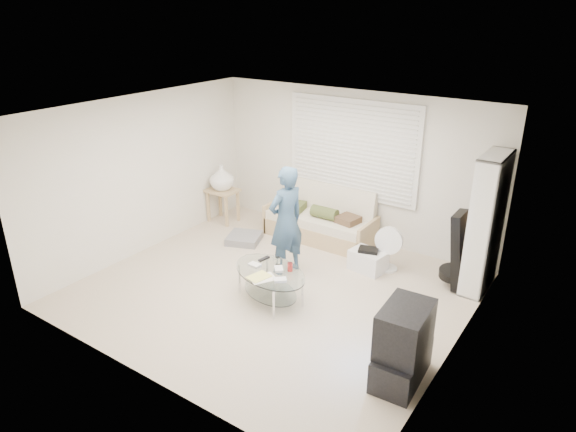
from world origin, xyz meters
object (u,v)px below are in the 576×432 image
Objects in this scene: futon_sofa at (321,222)px; coffee_table at (270,277)px; bookshelf at (485,224)px; tv_unit at (403,345)px.

futon_sofa is 2.14m from coffee_table.
futon_sofa is 0.96× the size of bookshelf.
futon_sofa reaches higher than tv_unit.
coffee_table is at bearing -138.84° from bookshelf.
coffee_table is (-2.08, 0.50, -0.08)m from tv_unit.
tv_unit is (2.55, -2.60, 0.13)m from futon_sofa.
tv_unit reaches higher than coffee_table.
tv_unit is at bearing -92.94° from bookshelf.
bookshelf is at bearing 87.06° from tv_unit.
bookshelf is 2.50m from tv_unit.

